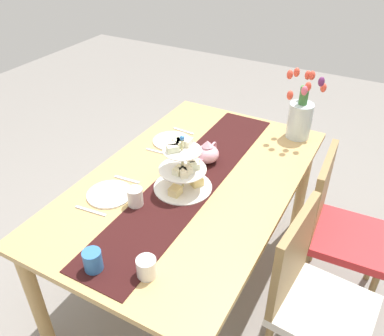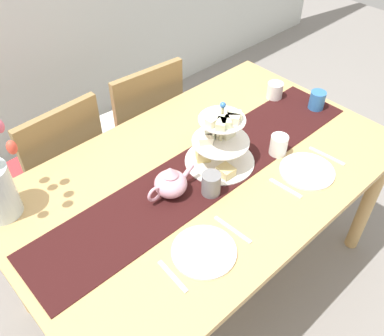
{
  "view_description": "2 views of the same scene",
  "coord_description": "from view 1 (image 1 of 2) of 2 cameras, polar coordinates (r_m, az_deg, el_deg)",
  "views": [
    {
      "loc": [
        1.5,
        0.83,
        2.01
      ],
      "look_at": [
        0.02,
        0.02,
        0.86
      ],
      "focal_mm": 37.32,
      "sensor_mm": 36.0,
      "label": 1
    },
    {
      "loc": [
        -0.91,
        -0.91,
        1.98
      ],
      "look_at": [
        -0.06,
        0.02,
        0.81
      ],
      "focal_mm": 39.29,
      "sensor_mm": 36.0,
      "label": 2
    }
  ],
  "objects": [
    {
      "name": "mug_white_text",
      "position": [
        1.94,
        -8.13,
        -4.14
      ],
      "size": [
        0.08,
        0.08,
        0.09
      ],
      "primitive_type": "cylinder",
      "color": "white",
      "rests_on": "dining_table"
    },
    {
      "name": "dining_table",
      "position": [
        2.17,
        -0.15,
        -3.74
      ],
      "size": [
        1.69,
        1.02,
        0.77
      ],
      "color": "tan",
      "rests_on": "ground_plane"
    },
    {
      "name": "fork_right",
      "position": [
        2.13,
        -9.26,
        -1.64
      ],
      "size": [
        0.03,
        0.15,
        0.01
      ],
      "primitive_type": "cube",
      "rotation": [
        0.0,
        0.0,
        0.08
      ],
      "color": "silver",
      "rests_on": "dining_table"
    },
    {
      "name": "tiered_cake_stand",
      "position": [
        1.99,
        -1.34,
        -0.34
      ],
      "size": [
        0.3,
        0.3,
        0.3
      ],
      "color": "beige",
      "rests_on": "table_runner"
    },
    {
      "name": "table_runner",
      "position": [
        2.11,
        -0.1,
        -1.6
      ],
      "size": [
        1.61,
        0.31,
        0.0
      ],
      "primitive_type": "cube",
      "color": "black",
      "rests_on": "dining_table"
    },
    {
      "name": "mug_orange",
      "position": [
        1.67,
        -13.99,
        -12.74
      ],
      "size": [
        0.08,
        0.08,
        0.09
      ],
      "primitive_type": "cylinder",
      "color": "#3370B7",
      "rests_on": "dining_table"
    },
    {
      "name": "knife_right",
      "position": [
        1.97,
        -14.28,
        -5.96
      ],
      "size": [
        0.03,
        0.17,
        0.01
      ],
      "primitive_type": "cube",
      "rotation": [
        0.0,
        0.0,
        0.1
      ],
      "color": "silver",
      "rests_on": "dining_table"
    },
    {
      "name": "chair_left",
      "position": [
        2.37,
        19.96,
        -7.6
      ],
      "size": [
        0.44,
        0.44,
        0.91
      ],
      "color": "olive",
      "rests_on": "ground_plane"
    },
    {
      "name": "fork_left",
      "position": [
        2.55,
        -1.23,
        5.31
      ],
      "size": [
        0.03,
        0.15,
        0.01
      ],
      "primitive_type": "cube",
      "rotation": [
        0.0,
        0.0,
        -0.06
      ],
      "color": "silver",
      "rests_on": "dining_table"
    },
    {
      "name": "chair_right",
      "position": [
        1.99,
        16.7,
        -16.87
      ],
      "size": [
        0.45,
        0.45,
        0.91
      ],
      "color": "olive",
      "rests_on": "ground_plane"
    },
    {
      "name": "teapot",
      "position": [
        2.22,
        2.21,
        2.14
      ],
      "size": [
        0.24,
        0.13,
        0.14
      ],
      "color": "#E5A8BC",
      "rests_on": "table_runner"
    },
    {
      "name": "tulip_vase",
      "position": [
        2.52,
        15.25,
        7.32
      ],
      "size": [
        0.23,
        0.22,
        0.42
      ],
      "color": "silver",
      "rests_on": "dining_table"
    },
    {
      "name": "cream_jug",
      "position": [
        1.61,
        -6.52,
        -13.94
      ],
      "size": [
        0.08,
        0.08,
        0.08
      ],
      "primitive_type": "cylinder",
      "color": "white",
      "rests_on": "dining_table"
    },
    {
      "name": "mug_grey",
      "position": [
        2.18,
        -1.68,
        1.21
      ],
      "size": [
        0.08,
        0.08,
        0.09
      ],
      "primitive_type": "cylinder",
      "color": "slate",
      "rests_on": "table_runner"
    },
    {
      "name": "dinner_plate_left",
      "position": [
        2.44,
        -2.92,
        3.9
      ],
      "size": [
        0.23,
        0.23,
        0.01
      ],
      "primitive_type": "cylinder",
      "color": "white",
      "rests_on": "dining_table"
    },
    {
      "name": "ground_plane",
      "position": [
        2.64,
        -0.13,
        -15.28
      ],
      "size": [
        8.0,
        8.0,
        0.0
      ],
      "primitive_type": "plane",
      "color": "gray"
    },
    {
      "name": "knife_left",
      "position": [
        2.34,
        -4.75,
        2.28
      ],
      "size": [
        0.02,
        0.17,
        0.01
      ],
      "primitive_type": "cube",
      "rotation": [
        0.0,
        0.0,
        0.06
      ],
      "color": "silver",
      "rests_on": "dining_table"
    },
    {
      "name": "dinner_plate_right",
      "position": [
        2.05,
        -11.67,
        -3.67
      ],
      "size": [
        0.23,
        0.23,
        0.01
      ],
      "primitive_type": "cylinder",
      "color": "white",
      "rests_on": "dining_table"
    }
  ]
}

